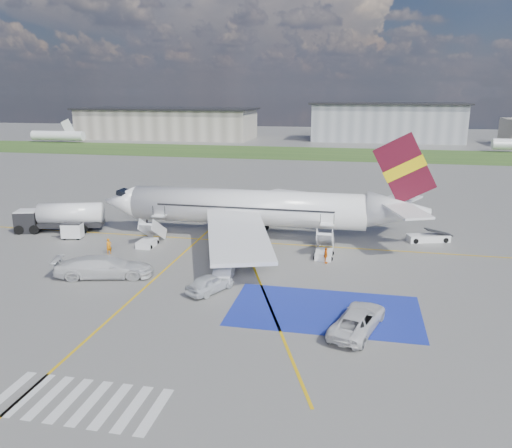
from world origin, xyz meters
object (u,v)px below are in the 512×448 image
Objects in this scene: fuel_tanker at (61,219)px; belt_loader at (429,238)px; gpu_cart at (72,232)px; van_white_a at (358,316)px; car_silver_b at (224,272)px; airliner at (260,208)px; van_white_b at (104,263)px; car_silver_a at (210,283)px.

fuel_tanker is 2.03× the size of belt_loader.
fuel_tanker reaches higher than gpu_cart.
fuel_tanker is 4.01m from gpu_cart.
car_silver_b is at bearing -15.54° from van_white_a.
airliner is 5.78× the size of van_white_b.
airliner is 7.39× the size of belt_loader.
gpu_cart is at bearing -3.72° from car_silver_a.
car_silver_a is at bearing -3.40° from van_white_a.
belt_loader is (18.26, 2.28, -3.03)m from airliner.
belt_loader is (41.57, 4.38, -1.04)m from fuel_tanker.
gpu_cart is 39.18m from belt_loader.
car_silver_a is (22.39, -14.15, -0.65)m from fuel_tanker.
gpu_cart is 21.58m from car_silver_b.
fuel_tanker is 2.28× the size of car_silver_a.
van_white_a is (34.23, -18.50, -0.42)m from fuel_tanker.
van_white_b reaches higher than van_white_a.
gpu_cart is 0.37× the size of van_white_b.
airliner is 18.65m from belt_loader.
gpu_cart is (3.02, -2.58, -0.59)m from fuel_tanker.
gpu_cart is 0.54× the size of car_silver_a.
van_white_a is 0.82× the size of van_white_b.
fuel_tanker is 41.81m from belt_loader.
van_white_b is at bearing 19.29° from car_silver_a.
gpu_cart is 13.78m from van_white_b.
airliner is 18.63m from van_white_b.
fuel_tanker is at bearing -35.08° from car_silver_b.
car_silver_b is at bearing -157.20° from belt_loader.
car_silver_b is at bearing -41.46° from fuel_tanker.
fuel_tanker is 4.24× the size of gpu_cart.
gpu_cart is 22.57m from car_silver_a.
van_white_a is (10.92, -20.60, -2.41)m from airliner.
gpu_cart is at bearing 28.36° from van_white_b.
van_white_a reaches higher than car_silver_a.
car_silver_a is 0.99× the size of car_silver_b.
fuel_tanker is at bearing -11.64° from van_white_a.
belt_loader is (38.55, 6.96, -0.45)m from gpu_cart.
car_silver_b is at bearing -70.31° from car_silver_a.
fuel_tanker is 38.91m from van_white_a.
car_silver_b is at bearing -92.31° from airliner.
belt_loader is at bearing -108.83° from car_silver_a.
airliner reaches higher than car_silver_b.
car_silver_a is 2.92m from car_silver_b.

